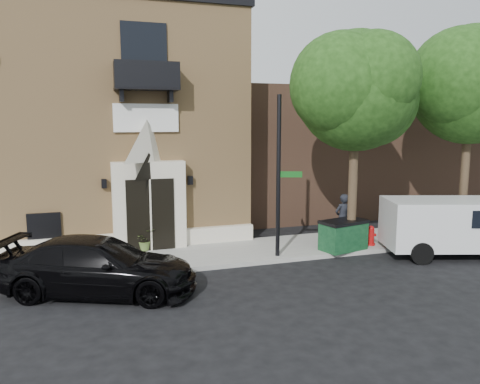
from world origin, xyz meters
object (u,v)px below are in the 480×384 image
object	(u,v)px
dumpster	(343,235)
pedestrian_near	(343,218)
black_sedan	(98,266)
fire_hydrant	(371,236)
street_sign	(279,176)
cargo_van	(462,225)

from	to	relation	value
dumpster	pedestrian_near	size ratio (longest dim) A/B	0.98
dumpster	black_sedan	bearing A→B (deg)	175.46
black_sedan	fire_hydrant	distance (m)	10.03
dumpster	street_sign	bearing A→B (deg)	165.21
black_sedan	dumpster	xyz separation A→B (m)	(8.55, 1.43, -0.09)
black_sedan	pedestrian_near	distance (m)	9.41
fire_hydrant	black_sedan	bearing A→B (deg)	-170.37
street_sign	pedestrian_near	world-z (taller)	street_sign
street_sign	dumpster	distance (m)	3.38
black_sedan	street_sign	world-z (taller)	street_sign
pedestrian_near	fire_hydrant	bearing A→B (deg)	126.52
dumpster	pedestrian_near	bearing A→B (deg)	47.78
street_sign	cargo_van	bearing A→B (deg)	5.44
cargo_van	dumpster	xyz separation A→B (m)	(-3.84, 1.59, -0.44)
cargo_van	dumpster	bearing A→B (deg)	174.92
street_sign	black_sedan	bearing A→B (deg)	-146.63
fire_hydrant	pedestrian_near	world-z (taller)	pedestrian_near
street_sign	fire_hydrant	distance (m)	4.57
street_sign	fire_hydrant	world-z (taller)	street_sign
street_sign	pedestrian_near	xyz separation A→B (m)	(3.08, 0.97, -1.84)
fire_hydrant	cargo_van	bearing A→B (deg)	-36.21
cargo_van	fire_hydrant	world-z (taller)	cargo_van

